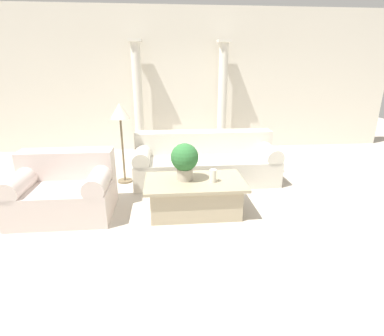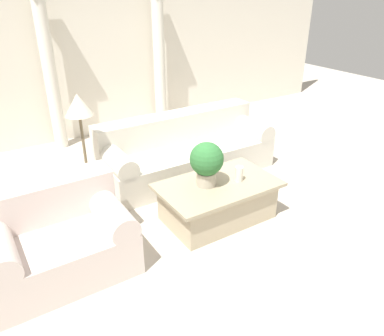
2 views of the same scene
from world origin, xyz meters
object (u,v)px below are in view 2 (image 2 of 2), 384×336
(loveseat, at_px, (57,236))
(coffee_table, at_px, (218,201))
(floor_lamp, at_px, (79,114))
(potted_plant, at_px, (207,161))
(sofa_long, at_px, (185,151))

(loveseat, relative_size, coffee_table, 0.94)
(loveseat, bearing_deg, floor_lamp, 59.01)
(potted_plant, distance_m, floor_lamp, 1.60)
(loveseat, xyz_separation_m, coffee_table, (1.78, -0.14, -0.12))
(floor_lamp, bearing_deg, coffee_table, -48.26)
(sofa_long, bearing_deg, floor_lamp, 179.41)
(coffee_table, bearing_deg, sofa_long, 75.77)
(sofa_long, xyz_separation_m, coffee_table, (-0.31, -1.23, -0.10))
(sofa_long, xyz_separation_m, loveseat, (-2.09, -1.09, 0.01))
(coffee_table, relative_size, floor_lamp, 0.99)
(potted_plant, relative_size, floor_lamp, 0.37)
(sofa_long, xyz_separation_m, floor_lamp, (-1.43, 0.01, 0.80))
(coffee_table, bearing_deg, loveseat, 175.52)
(coffee_table, distance_m, potted_plant, 0.54)
(loveseat, bearing_deg, sofa_long, 27.60)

